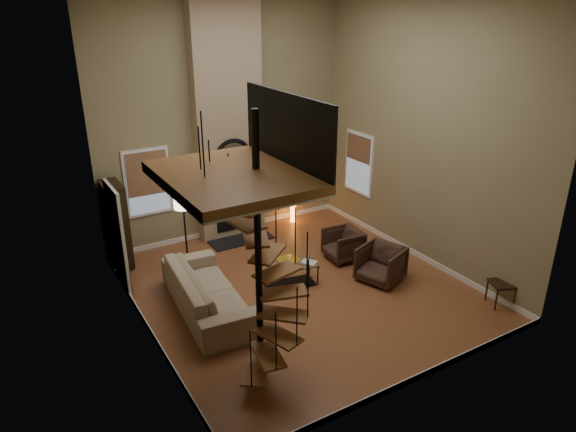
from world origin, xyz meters
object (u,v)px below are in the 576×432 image
hutch (116,225)px  armchair_far (383,263)px  coffee_table (290,272)px  accent_lamp (293,212)px  sofa (207,291)px  armchair_near (346,244)px  floor_lamp (183,207)px  side_chair (508,279)px

hutch → armchair_far: hutch is taller
coffee_table → accent_lamp: bearing=57.4°
sofa → armchair_near: bearing=-79.0°
sofa → floor_lamp: floor_lamp is taller
armchair_near → armchair_far: armchair_far is taller
sofa → armchair_far: bearing=-97.0°
armchair_near → accent_lamp: armchair_near is taller
hutch → armchair_far: bearing=-36.9°
floor_lamp → coffee_table: bearing=-47.7°
hutch → floor_lamp: 1.56m
hutch → side_chair: hutch is taller
armchair_far → side_chair: 2.35m
floor_lamp → armchair_far: bearing=-36.4°
armchair_near → sofa: bearing=-78.9°
armchair_far → floor_lamp: 4.20m
sofa → accent_lamp: size_ratio=4.99×
armchair_near → floor_lamp: (-3.17, 1.30, 1.06)m
sofa → floor_lamp: (0.25, 1.67, 1.02)m
floor_lamp → accent_lamp: (3.27, 1.08, -1.16)m
armchair_far → accent_lamp: bearing=160.1°
accent_lamp → side_chair: bearing=-76.3°
coffee_table → floor_lamp: size_ratio=0.69×
hutch → floor_lamp: bearing=-38.3°
floor_lamp → side_chair: floor_lamp is taller
coffee_table → floor_lamp: (-1.51, 1.66, 1.13)m
sofa → coffee_table: bearing=-85.0°
armchair_far → side_chair: bearing=14.5°
armchair_far → side_chair: size_ratio=0.90×
hutch → armchair_near: hutch is taller
coffee_table → accent_lamp: size_ratio=2.15×
floor_lamp → side_chair: bearing=-43.4°
coffee_table → accent_lamp: accent_lamp is taller
armchair_far → coffee_table: size_ratio=0.71×
armchair_near → side_chair: size_ratio=0.81×
coffee_table → hutch: bearing=136.1°
hutch → armchair_far: 5.58m
armchair_near → coffee_table: 1.70m
hutch → accent_lamp: (4.44, 0.16, -0.70)m
coffee_table → side_chair: side_chair is taller
coffee_table → sofa: bearing=-179.8°
floor_lamp → side_chair: size_ratio=1.83×
floor_lamp → armchair_near: bearing=-22.3°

